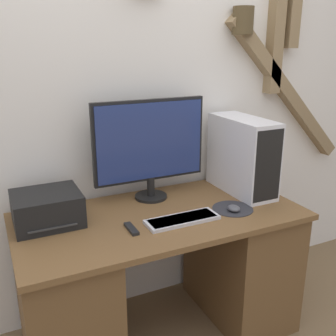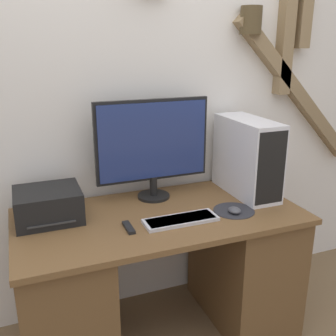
{
  "view_description": "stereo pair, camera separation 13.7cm",
  "coord_description": "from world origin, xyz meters",
  "views": [
    {
      "loc": [
        -0.77,
        -1.35,
        1.62
      ],
      "look_at": [
        0.04,
        0.36,
        1.0
      ],
      "focal_mm": 42.0,
      "sensor_mm": 36.0,
      "label": 1
    },
    {
      "loc": [
        -0.65,
        -1.4,
        1.62
      ],
      "look_at": [
        0.04,
        0.36,
        1.0
      ],
      "focal_mm": 42.0,
      "sensor_mm": 36.0,
      "label": 2
    }
  ],
  "objects": [
    {
      "name": "mousepad",
      "position": [
        0.38,
        0.25,
        0.76
      ],
      "size": [
        0.22,
        0.22,
        0.0
      ],
      "color": "#2D2D33",
      "rests_on": "desk"
    },
    {
      "name": "monitor",
      "position": [
        0.04,
        0.59,
        1.08
      ],
      "size": [
        0.65,
        0.18,
        0.56
      ],
      "color": "black",
      "rests_on": "desk"
    },
    {
      "name": "wall_back",
      "position": [
        0.02,
        0.78,
        1.36
      ],
      "size": [
        6.4,
        0.18,
        2.7
      ],
      "color": "white",
      "rests_on": "ground_plane"
    },
    {
      "name": "remote_control",
      "position": [
        -0.2,
        0.25,
        0.77
      ],
      "size": [
        0.03,
        0.13,
        0.02
      ],
      "color": "black",
      "rests_on": "desk"
    },
    {
      "name": "computer_tower",
      "position": [
        0.57,
        0.46,
        0.98
      ],
      "size": [
        0.19,
        0.47,
        0.44
      ],
      "color": "white",
      "rests_on": "desk"
    },
    {
      "name": "keyboard",
      "position": [
        0.06,
        0.24,
        0.77
      ],
      "size": [
        0.38,
        0.13,
        0.02
      ],
      "color": "silver",
      "rests_on": "desk"
    },
    {
      "name": "printer",
      "position": [
        -0.55,
        0.5,
        0.84
      ],
      "size": [
        0.32,
        0.29,
        0.16
      ],
      "color": "black",
      "rests_on": "desk"
    },
    {
      "name": "desk",
      "position": [
        0.0,
        0.36,
        0.39
      ],
      "size": [
        1.48,
        0.72,
        0.76
      ],
      "color": "brown",
      "rests_on": "ground_plane"
    },
    {
      "name": "mouse",
      "position": [
        0.36,
        0.22,
        0.78
      ],
      "size": [
        0.06,
        0.07,
        0.03
      ],
      "color": "#4C4C51",
      "rests_on": "mousepad"
    }
  ]
}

